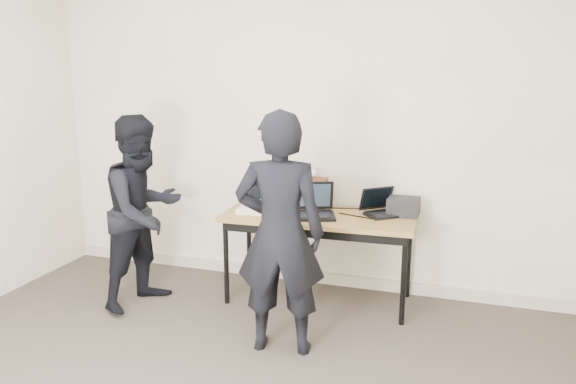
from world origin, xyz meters
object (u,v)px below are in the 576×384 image
at_px(desk, 319,222).
at_px(laptop_right, 382,209).
at_px(laptop_center, 313,208).
at_px(person_observer, 144,212).
at_px(person_typist, 280,234).
at_px(laptop_beige, 261,204).
at_px(equipment_box, 403,207).
at_px(leather_satchel, 305,191).

height_order(desk, laptop_right, laptop_right).
height_order(laptop_center, person_observer, person_observer).
xyz_separation_m(laptop_center, person_typist, (-0.00, -0.80, 0.03)).
bearing_deg(laptop_beige, equipment_box, 1.62).
distance_m(laptop_beige, person_observer, 0.92).
bearing_deg(desk, laptop_right, 17.41).
bearing_deg(equipment_box, person_observer, -161.38).
xyz_separation_m(laptop_beige, person_observer, (-0.80, -0.45, -0.02)).
xyz_separation_m(laptop_beige, laptop_center, (0.45, -0.03, 0.00)).
height_order(laptop_beige, laptop_right, laptop_beige).
bearing_deg(leather_satchel, equipment_box, -7.87).
distance_m(laptop_right, equipment_box, 0.17).
height_order(laptop_beige, equipment_box, laptop_beige).
relative_size(leather_satchel, equipment_box, 1.57).
bearing_deg(desk, leather_satchel, 126.33).
xyz_separation_m(desk, laptop_right, (0.47, 0.16, 0.11)).
relative_size(laptop_beige, leather_satchel, 1.01).
bearing_deg(laptop_right, desk, 158.62).
height_order(laptop_center, laptop_right, laptop_center).
relative_size(laptop_right, person_typist, 0.24).
height_order(laptop_beige, leather_satchel, laptop_beige).
xyz_separation_m(laptop_beige, person_typist, (0.45, -0.83, 0.03)).
xyz_separation_m(laptop_beige, laptop_right, (0.95, 0.17, -0.01)).
bearing_deg(laptop_beige, laptop_center, -12.74).
bearing_deg(desk, person_observer, -162.55).
height_order(laptop_right, leather_satchel, leather_satchel).
relative_size(leather_satchel, person_typist, 0.23).
height_order(laptop_right, equipment_box, laptop_right).
height_order(laptop_beige, laptop_center, laptop_beige).
height_order(leather_satchel, person_typist, person_typist).
bearing_deg(laptop_right, laptop_beige, 149.32).
bearing_deg(laptop_beige, person_observer, -159.22).
bearing_deg(laptop_beige, laptop_right, 1.67).
bearing_deg(leather_satchel, laptop_beige, -148.15).
distance_m(laptop_beige, laptop_right, 0.97).
relative_size(laptop_right, leather_satchel, 1.04).
bearing_deg(laptop_beige, person_typist, -70.15).
xyz_separation_m(laptop_beige, leather_satchel, (0.31, 0.23, 0.07)).
bearing_deg(person_typist, equipment_box, -132.90).
height_order(laptop_center, equipment_box, laptop_center).
xyz_separation_m(laptop_beige, equipment_box, (1.12, 0.20, 0.02)).
relative_size(laptop_center, equipment_box, 1.75).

